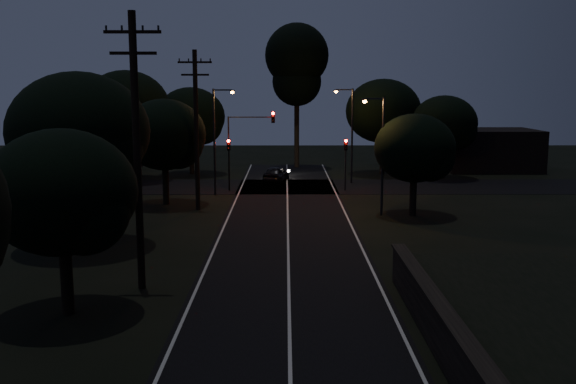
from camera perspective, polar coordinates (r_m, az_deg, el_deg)
name	(u,v)px	position (r m, az deg, el deg)	size (l,w,h in m)	color
road_surface	(288,212)	(42.13, -0.04, -1.78)	(60.00, 70.00, 0.03)	black
utility_pole_mid	(137,148)	(26.01, -13.29, 3.83)	(2.20, 0.30, 11.00)	black
utility_pole_far	(196,128)	(42.71, -8.16, 5.69)	(2.20, 0.30, 10.50)	black
tree_left_b	(66,196)	(23.72, -19.12, -0.33)	(5.28, 5.28, 6.71)	black
tree_left_c	(83,135)	(33.72, -17.75, 4.87)	(7.05, 7.05, 8.90)	black
tree_left_d	(167,137)	(44.98, -10.71, 4.87)	(5.78, 5.78, 7.34)	black
tree_far_nw	(193,118)	(60.78, -8.45, 6.52)	(6.41, 6.41, 8.12)	black
tree_far_w	(129,109)	(57.73, -13.96, 7.17)	(7.52, 7.52, 9.58)	black
tree_far_ne	(386,113)	(60.86, 8.72, 6.98)	(7.03, 7.03, 8.89)	black
tree_far_e	(447,125)	(58.97, 13.93, 5.82)	(5.84, 5.84, 7.41)	black
tree_right_a	(418,150)	(41.16, 11.46, 3.68)	(5.10, 5.10, 6.49)	black
tall_pine	(297,64)	(65.28, 0.79, 11.32)	(6.35, 6.35, 14.44)	black
building_left	(81,149)	(65.59, -17.89, 3.69)	(10.00, 8.00, 4.40)	black
building_right	(489,150)	(66.63, 17.41, 3.62)	(9.00, 7.00, 4.00)	black
signal_left	(229,155)	(50.69, -5.28, 3.30)	(0.28, 0.35, 4.10)	black
signal_right	(346,155)	(50.71, 5.15, 3.30)	(0.28, 0.35, 4.10)	black
signal_mast	(250,136)	(50.44, -3.39, 5.00)	(3.70, 0.35, 6.25)	black
streetlight_a	(217,134)	(48.63, -6.35, 5.15)	(1.66, 0.26, 8.00)	black
streetlight_b	(350,129)	(54.61, 5.53, 5.62)	(1.66, 0.26, 8.00)	black
streetlight_c	(380,148)	(40.84, 8.19, 3.93)	(1.46, 0.26, 7.50)	black
car	(276,174)	(55.78, -1.05, 1.63)	(1.57, 3.90, 1.33)	black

